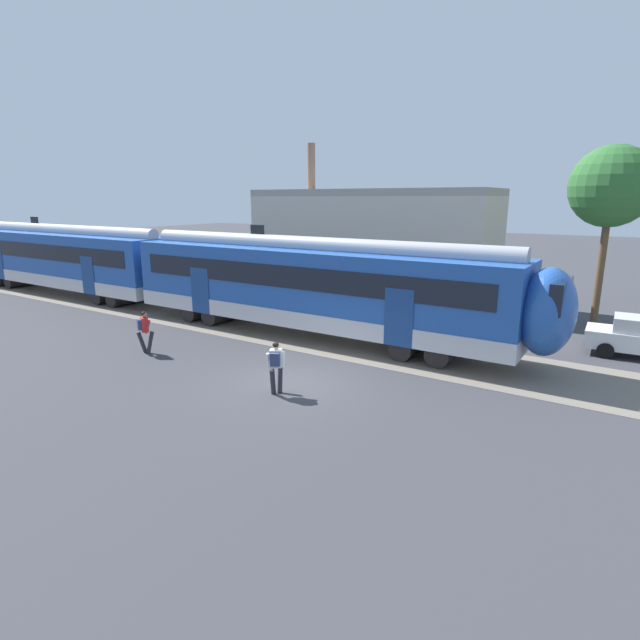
# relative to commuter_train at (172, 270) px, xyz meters

# --- Properties ---
(ground_plane) EXTENTS (160.00, 160.00, 0.00)m
(ground_plane) POSITION_rel_commuter_train_xyz_m (11.35, -5.06, -2.25)
(ground_plane) COLOR #38383D
(track_bed) EXTENTS (80.00, 4.40, 0.01)m
(track_bed) POSITION_rel_commuter_train_xyz_m (-2.48, 0.00, -2.25)
(track_bed) COLOR slate
(track_bed) RESTS_ON ground
(commuter_train) EXTENTS (38.05, 3.07, 4.73)m
(commuter_train) POSITION_rel_commuter_train_xyz_m (0.00, 0.00, 0.00)
(commuter_train) COLOR silver
(commuter_train) RESTS_ON ground
(pedestrian_red) EXTENTS (0.66, 0.56, 1.67)m
(pedestrian_red) POSITION_rel_commuter_train_xyz_m (4.63, -5.52, -1.26)
(pedestrian_red) COLOR #28282D
(pedestrian_red) RESTS_ON ground
(pedestrian_white) EXTENTS (0.51, 0.71, 1.67)m
(pedestrian_white) POSITION_rel_commuter_train_xyz_m (11.49, -6.08, -1.26)
(pedestrian_white) COLOR #28282D
(pedestrian_white) RESTS_ON ground
(background_building) EXTENTS (14.34, 5.00, 9.20)m
(background_building) POSITION_rel_commuter_train_xyz_m (6.69, 9.46, 0.95)
(background_building) COLOR beige
(background_building) RESTS_ON ground
(street_tree_right) EXTENTS (3.58, 3.58, 8.18)m
(street_tree_right) POSITION_rel_commuter_train_xyz_m (18.93, 8.54, 4.10)
(street_tree_right) COLOR brown
(street_tree_right) RESTS_ON ground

